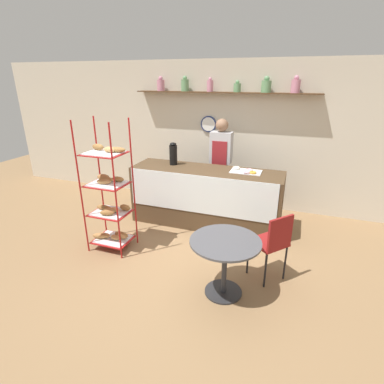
# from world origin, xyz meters

# --- Properties ---
(ground_plane) EXTENTS (14.00, 14.00, 0.00)m
(ground_plane) POSITION_xyz_m (0.00, 0.00, 0.00)
(ground_plane) COLOR olive
(back_wall) EXTENTS (10.00, 0.30, 2.70)m
(back_wall) POSITION_xyz_m (0.00, 2.14, 1.37)
(back_wall) COLOR beige
(back_wall) RESTS_ON ground_plane
(display_counter) EXTENTS (2.50, 0.71, 0.98)m
(display_counter) POSITION_xyz_m (0.00, 1.06, 0.49)
(display_counter) COLOR #4C3823
(display_counter) RESTS_ON ground_plane
(pastry_rack) EXTENTS (0.60, 0.47, 1.89)m
(pastry_rack) POSITION_xyz_m (-1.06, -0.14, 0.77)
(pastry_rack) COLOR #A51919
(pastry_rack) RESTS_ON ground_plane
(person_worker) EXTENTS (0.38, 0.23, 1.72)m
(person_worker) POSITION_xyz_m (0.08, 1.68, 0.96)
(person_worker) COLOR #282833
(person_worker) RESTS_ON ground_plane
(cafe_table) EXTENTS (0.80, 0.80, 0.70)m
(cafe_table) POSITION_xyz_m (0.74, -0.59, 0.53)
(cafe_table) COLOR #262628
(cafe_table) RESTS_ON ground_plane
(cafe_chair) EXTENTS (0.54, 0.54, 0.90)m
(cafe_chair) POSITION_xyz_m (1.23, -0.15, 0.56)
(cafe_chair) COLOR black
(cafe_chair) RESTS_ON ground_plane
(coffee_carafe) EXTENTS (0.13, 0.13, 0.38)m
(coffee_carafe) POSITION_xyz_m (-0.62, 1.16, 1.17)
(coffee_carafe) COLOR black
(coffee_carafe) RESTS_ON display_counter
(donut_tray_counter) EXTENTS (0.48, 0.31, 0.05)m
(donut_tray_counter) POSITION_xyz_m (0.63, 1.14, 1.00)
(donut_tray_counter) COLOR silver
(donut_tray_counter) RESTS_ON display_counter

